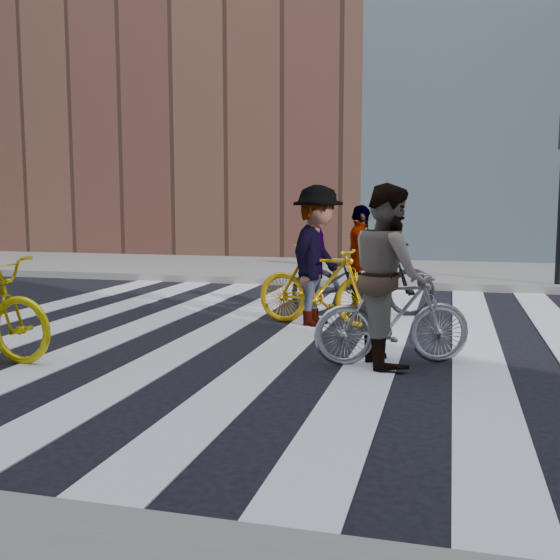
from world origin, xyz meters
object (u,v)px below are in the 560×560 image
at_px(rider_mid, 389,275).
at_px(rider_rear, 360,261).
at_px(bike_silver_mid, 393,317).
at_px(bike_dark_rear, 363,279).
at_px(rider_right, 318,256).
at_px(bike_yellow_right, 321,285).

relative_size(rider_mid, rider_rear, 1.14).
bearing_deg(bike_silver_mid, bike_dark_rear, -8.34).
height_order(rider_mid, rider_rear, rider_mid).
xyz_separation_m(rider_mid, rider_rear, (-0.68, 2.84, -0.12)).
relative_size(rider_right, rider_rear, 1.16).
bearing_deg(bike_dark_rear, bike_yellow_right, 137.57).
relative_size(bike_silver_mid, bike_dark_rear, 0.78).
relative_size(bike_yellow_right, bike_dark_rear, 0.88).
bearing_deg(bike_yellow_right, rider_mid, -140.29).
distance_m(rider_mid, rider_rear, 2.93).
bearing_deg(rider_right, bike_yellow_right, -79.82).
bearing_deg(bike_yellow_right, rider_rear, -14.36).
height_order(bike_silver_mid, rider_mid, rider_mid).
xyz_separation_m(bike_silver_mid, bike_yellow_right, (-1.15, 1.94, 0.06)).
bearing_deg(bike_dark_rear, rider_right, 135.13).
distance_m(bike_dark_rear, rider_right, 1.12).
distance_m(bike_silver_mid, rider_rear, 2.96).
xyz_separation_m(bike_dark_rear, rider_right, (-0.51, -0.91, 0.40)).
relative_size(rider_mid, rider_right, 0.98).
xyz_separation_m(bike_silver_mid, rider_rear, (-0.73, 2.84, 0.33)).
bearing_deg(bike_dark_rear, bike_silver_mid, 178.15).
relative_size(bike_silver_mid, rider_mid, 0.88).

